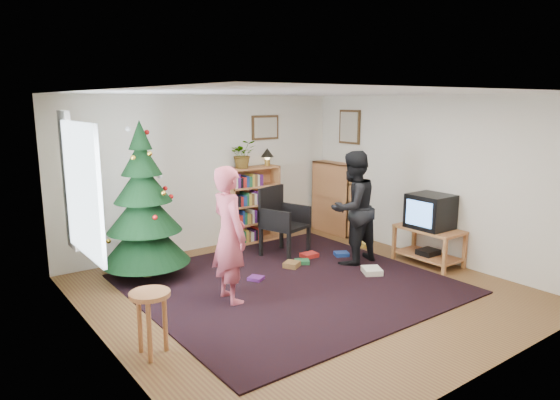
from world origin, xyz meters
TOP-DOWN VIEW (x-y plane):
  - floor at (0.00, 0.00)m, footprint 5.00×5.00m
  - ceiling at (0.00, 0.00)m, footprint 5.00×5.00m
  - wall_back at (0.00, 2.50)m, footprint 5.00×0.02m
  - wall_front at (0.00, -2.50)m, footprint 5.00×0.02m
  - wall_left at (-2.50, 0.00)m, footprint 0.02×5.00m
  - wall_right at (2.50, 0.00)m, footprint 0.02×5.00m
  - rug at (0.00, 0.30)m, footprint 3.80×3.60m
  - window_pane at (-2.47, 0.60)m, footprint 0.04×1.20m
  - curtain at (-2.43, 1.30)m, footprint 0.06×0.35m
  - picture_back at (1.15, 2.48)m, footprint 0.55×0.03m
  - picture_right at (2.48, 1.75)m, footprint 0.03×0.50m
  - christmas_tree at (-1.42, 1.66)m, footprint 1.19×1.19m
  - bookshelf_back at (0.80, 2.34)m, footprint 0.95×0.30m
  - bookshelf_right at (2.34, 1.95)m, footprint 0.30×0.95m
  - tv_stand at (2.22, -0.25)m, footprint 0.54×0.97m
  - crt_tv at (2.22, -0.25)m, footprint 0.54×0.58m
  - armchair at (0.71, 1.44)m, footprint 0.74×0.75m
  - stool at (-2.20, -0.41)m, footprint 0.38×0.38m
  - person_standing at (-0.91, 0.28)m, footprint 0.44×0.63m
  - person_by_chair at (1.30, 0.45)m, footprint 0.87×0.70m
  - potted_plant at (0.60, 2.34)m, footprint 0.51×0.47m
  - table_lamp at (1.10, 2.34)m, footprint 0.23×0.23m
  - floor_clutter at (0.91, 0.69)m, footprint 2.57×1.30m

SIDE VIEW (x-z plane):
  - floor at x=0.00m, z-range 0.00..0.00m
  - rug at x=0.00m, z-range 0.00..0.02m
  - floor_clutter at x=0.91m, z-range 0.00..0.08m
  - tv_stand at x=2.22m, z-range 0.05..0.60m
  - stool at x=-2.20m, z-range 0.18..0.82m
  - armchair at x=0.71m, z-range 0.05..1.13m
  - bookshelf_back at x=0.80m, z-range 0.01..1.31m
  - bookshelf_right at x=2.34m, z-range 0.01..1.31m
  - crt_tv at x=2.22m, z-range 0.55..1.06m
  - person_standing at x=-0.91m, z-range 0.00..1.67m
  - person_by_chair at x=1.30m, z-range 0.00..1.70m
  - christmas_tree at x=-1.42m, z-range -0.18..1.98m
  - wall_back at x=0.00m, z-range 0.00..2.50m
  - wall_front at x=0.00m, z-range 0.00..2.50m
  - wall_left at x=-2.50m, z-range 0.00..2.50m
  - wall_right at x=2.50m, z-range 0.00..2.50m
  - window_pane at x=-2.47m, z-range 0.80..2.20m
  - curtain at x=-2.43m, z-range 0.70..2.30m
  - table_lamp at x=1.10m, z-range 1.35..1.66m
  - potted_plant at x=0.60m, z-range 1.30..1.77m
  - picture_back at x=1.15m, z-range 1.74..2.16m
  - picture_right at x=2.48m, z-range 1.65..2.25m
  - ceiling at x=0.00m, z-range 2.50..2.50m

